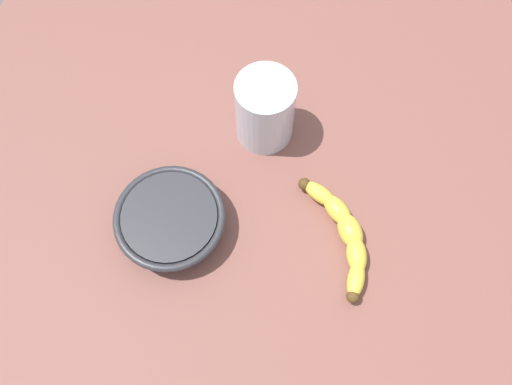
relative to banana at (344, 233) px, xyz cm
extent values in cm
cube|color=brown|center=(-7.09, 2.35, -3.20)|extent=(120.00, 120.00, 3.00)
ellipsoid|color=yellow|center=(2.69, -6.49, 0.00)|extent=(2.57, 5.56, 2.44)
ellipsoid|color=yellow|center=(2.25, -2.86, 0.00)|extent=(4.24, 6.07, 2.92)
ellipsoid|color=yellow|center=(0.82, 0.50, 0.00)|extent=(5.76, 6.46, 3.40)
ellipsoid|color=yellow|center=(-1.50, 3.32, 0.00)|extent=(6.03, 5.87, 2.92)
ellipsoid|color=yellow|center=(-4.52, 5.38, 0.00)|extent=(6.02, 4.62, 2.44)
sphere|color=#513819|center=(2.63, -8.97, 0.00)|extent=(1.87, 1.87, 1.87)
sphere|color=#513819|center=(-6.74, 6.47, 0.00)|extent=(1.87, 1.87, 1.87)
cylinder|color=silver|center=(-15.15, 15.19, 4.45)|extent=(9.07, 9.07, 12.30)
cylinder|color=beige|center=(-15.15, 15.19, 3.40)|extent=(8.57, 8.57, 9.70)
cylinder|color=#2D2D33|center=(-25.01, -3.92, 0.69)|extent=(13.81, 13.81, 4.77)
torus|color=#2D2D33|center=(-25.01, -3.92, 2.47)|extent=(16.21, 16.21, 1.20)
camera|label=1|loc=(-7.10, -27.67, 75.20)|focal=38.08mm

